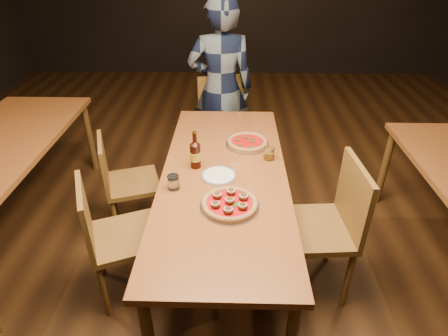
{
  "coord_description": "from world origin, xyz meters",
  "views": [
    {
      "loc": [
        0.05,
        -2.02,
        2.04
      ],
      "look_at": [
        0.0,
        -0.05,
        0.82
      ],
      "focal_mm": 30.0,
      "sensor_mm": 36.0,
      "label": 1
    }
  ],
  "objects_px": {
    "chair_main_nw": "(124,236)",
    "pizza_margherita": "(247,142)",
    "water_glass": "(173,182)",
    "chair_main_sw": "(132,182)",
    "pizza_meatball": "(230,203)",
    "beer_bottle": "(195,155)",
    "chair_end": "(226,128)",
    "plate_stack": "(219,176)",
    "amber_glass": "(269,153)",
    "diner": "(221,89)",
    "chair_main_e": "(314,228)",
    "table_main": "(224,182)"
  },
  "relations": [
    {
      "from": "chair_main_sw",
      "to": "amber_glass",
      "type": "bearing_deg",
      "value": -118.75
    },
    {
      "from": "chair_end",
      "to": "pizza_meatball",
      "type": "height_order",
      "value": "chair_end"
    },
    {
      "from": "pizza_meatball",
      "to": "amber_glass",
      "type": "relative_size",
      "value": 3.84
    },
    {
      "from": "diner",
      "to": "chair_main_nw",
      "type": "bearing_deg",
      "value": 67.57
    },
    {
      "from": "chair_main_sw",
      "to": "pizza_margherita",
      "type": "distance_m",
      "value": 0.95
    },
    {
      "from": "table_main",
      "to": "amber_glass",
      "type": "height_order",
      "value": "amber_glass"
    },
    {
      "from": "chair_main_sw",
      "to": "chair_end",
      "type": "relative_size",
      "value": 0.87
    },
    {
      "from": "pizza_margherita",
      "to": "plate_stack",
      "type": "distance_m",
      "value": 0.48
    },
    {
      "from": "beer_bottle",
      "to": "amber_glass",
      "type": "height_order",
      "value": "beer_bottle"
    },
    {
      "from": "beer_bottle",
      "to": "amber_glass",
      "type": "relative_size",
      "value": 2.83
    },
    {
      "from": "pizza_margherita",
      "to": "beer_bottle",
      "type": "xyz_separation_m",
      "value": [
        -0.35,
        -0.32,
        0.07
      ]
    },
    {
      "from": "beer_bottle",
      "to": "amber_glass",
      "type": "bearing_deg",
      "value": 13.31
    },
    {
      "from": "pizza_margherita",
      "to": "water_glass",
      "type": "bearing_deg",
      "value": -129.06
    },
    {
      "from": "chair_main_nw",
      "to": "amber_glass",
      "type": "relative_size",
      "value": 10.17
    },
    {
      "from": "chair_main_sw",
      "to": "water_glass",
      "type": "distance_m",
      "value": 0.78
    },
    {
      "from": "table_main",
      "to": "chair_end",
      "type": "distance_m",
      "value": 1.23
    },
    {
      "from": "amber_glass",
      "to": "water_glass",
      "type": "bearing_deg",
      "value": -148.6
    },
    {
      "from": "chair_main_nw",
      "to": "pizza_meatball",
      "type": "height_order",
      "value": "chair_main_nw"
    },
    {
      "from": "chair_main_nw",
      "to": "plate_stack",
      "type": "distance_m",
      "value": 0.7
    },
    {
      "from": "chair_main_e",
      "to": "amber_glass",
      "type": "distance_m",
      "value": 0.57
    },
    {
      "from": "chair_end",
      "to": "chair_main_e",
      "type": "bearing_deg",
      "value": -81.01
    },
    {
      "from": "amber_glass",
      "to": "pizza_meatball",
      "type": "bearing_deg",
      "value": -115.76
    },
    {
      "from": "amber_glass",
      "to": "diner",
      "type": "bearing_deg",
      "value": 107.86
    },
    {
      "from": "chair_main_nw",
      "to": "pizza_margherita",
      "type": "relative_size",
      "value": 2.85
    },
    {
      "from": "beer_bottle",
      "to": "pizza_meatball",
      "type": "bearing_deg",
      "value": -61.74
    },
    {
      "from": "beer_bottle",
      "to": "water_glass",
      "type": "height_order",
      "value": "beer_bottle"
    },
    {
      "from": "beer_bottle",
      "to": "plate_stack",
      "type": "bearing_deg",
      "value": -38.93
    },
    {
      "from": "plate_stack",
      "to": "water_glass",
      "type": "xyz_separation_m",
      "value": [
        -0.27,
        -0.13,
        0.03
      ]
    },
    {
      "from": "table_main",
      "to": "chair_main_e",
      "type": "xyz_separation_m",
      "value": [
        0.57,
        -0.22,
        -0.19
      ]
    },
    {
      "from": "chair_main_sw",
      "to": "pizza_meatball",
      "type": "height_order",
      "value": "chair_main_sw"
    },
    {
      "from": "chair_end",
      "to": "beer_bottle",
      "type": "relative_size",
      "value": 3.92
    },
    {
      "from": "diner",
      "to": "pizza_meatball",
      "type": "bearing_deg",
      "value": 90.35
    },
    {
      "from": "table_main",
      "to": "diner",
      "type": "distance_m",
      "value": 1.33
    },
    {
      "from": "table_main",
      "to": "pizza_margherita",
      "type": "bearing_deg",
      "value": 67.72
    },
    {
      "from": "chair_main_nw",
      "to": "diner",
      "type": "bearing_deg",
      "value": -41.45
    },
    {
      "from": "beer_bottle",
      "to": "water_glass",
      "type": "xyz_separation_m",
      "value": [
        -0.11,
        -0.25,
        -0.04
      ]
    },
    {
      "from": "pizza_margherita",
      "to": "table_main",
      "type": "bearing_deg",
      "value": -112.28
    },
    {
      "from": "chair_end",
      "to": "plate_stack",
      "type": "xyz_separation_m",
      "value": [
        -0.02,
        -1.26,
        0.27
      ]
    },
    {
      "from": "pizza_meatball",
      "to": "water_glass",
      "type": "height_order",
      "value": "water_glass"
    },
    {
      "from": "chair_main_sw",
      "to": "pizza_margherita",
      "type": "bearing_deg",
      "value": -107.46
    },
    {
      "from": "plate_stack",
      "to": "diner",
      "type": "xyz_separation_m",
      "value": [
        -0.03,
        1.37,
        0.07
      ]
    },
    {
      "from": "chair_main_e",
      "to": "diner",
      "type": "xyz_separation_m",
      "value": [
        -0.63,
        1.54,
        0.34
      ]
    },
    {
      "from": "pizza_margherita",
      "to": "water_glass",
      "type": "xyz_separation_m",
      "value": [
        -0.46,
        -0.57,
        0.02
      ]
    },
    {
      "from": "pizza_margherita",
      "to": "chair_main_sw",
      "type": "bearing_deg",
      "value": -178.65
    },
    {
      "from": "pizza_margherita",
      "to": "diner",
      "type": "relative_size",
      "value": 0.19
    },
    {
      "from": "beer_bottle",
      "to": "diner",
      "type": "relative_size",
      "value": 0.15
    },
    {
      "from": "chair_main_nw",
      "to": "pizza_meatball",
      "type": "distance_m",
      "value": 0.74
    },
    {
      "from": "beer_bottle",
      "to": "table_main",
      "type": "bearing_deg",
      "value": -21.38
    },
    {
      "from": "pizza_margherita",
      "to": "chair_main_nw",
      "type": "bearing_deg",
      "value": -139.62
    },
    {
      "from": "plate_stack",
      "to": "beer_bottle",
      "type": "height_order",
      "value": "beer_bottle"
    }
  ]
}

